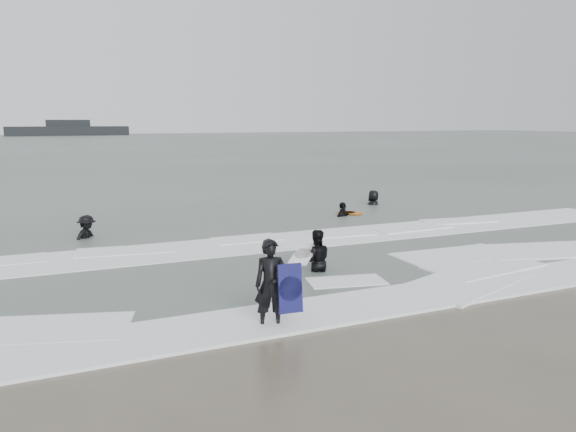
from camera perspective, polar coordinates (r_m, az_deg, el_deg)
name	(u,v)px	position (r m, az deg, el deg)	size (l,w,h in m)	color
ground	(373,295)	(13.45, 8.59, -7.95)	(320.00, 320.00, 0.00)	brown
sea	(93,146)	(91.17, -19.23, 6.69)	(320.00, 320.00, 0.00)	#47544C
surfer_centre	(271,327)	(11.34, -1.71, -11.24)	(0.66, 0.43, 1.81)	black
surfer_wading	(316,272)	(15.25, 2.85, -5.72)	(0.84, 0.65, 1.72)	black
surfer_breaker	(87,240)	(20.46, -19.72, -2.29)	(1.10, 0.63, 1.71)	black
surfer_right_near	(343,217)	(23.85, 5.60, -0.11)	(1.05, 0.44, 1.79)	black
surfer_right_far	(373,206)	(27.23, 8.66, 1.05)	(0.93, 0.60, 1.89)	black
surf_foam	(306,258)	(16.56, 1.79, -4.31)	(30.03, 9.06, 0.09)	white
bodyboards	(323,241)	(16.75, 3.61, -2.56)	(8.44, 11.91, 1.25)	#0F1047
vessel_horizon	(68,130)	(156.80, -21.41, 8.15)	(29.73, 5.31, 4.03)	black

